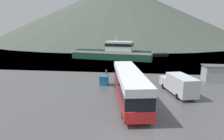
{
  "coord_description": "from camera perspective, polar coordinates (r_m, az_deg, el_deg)",
  "views": [
    {
      "loc": [
        -0.31,
        -10.79,
        7.88
      ],
      "look_at": [
        -3.21,
        14.91,
        2.0
      ],
      "focal_mm": 28.0,
      "sensor_mm": 36.0,
      "label": 1
    }
  ],
  "objects": [
    {
      "name": "fishing_boat",
      "position": [
        49.02,
        0.39,
        5.75
      ],
      "size": [
        23.06,
        8.86,
        9.91
      ],
      "rotation": [
        0.0,
        0.0,
        1.39
      ],
      "color": "#1E5138",
      "rests_on": "water_surface"
    },
    {
      "name": "delivery_van",
      "position": [
        23.49,
        20.95,
        -4.28
      ],
      "size": [
        3.59,
        6.66,
        2.51
      ],
      "rotation": [
        0.0,
        0.0,
        0.25
      ],
      "color": "silver",
      "rests_on": "ground"
    },
    {
      "name": "water_surface",
      "position": [
        152.39,
        6.64,
        9.76
      ],
      "size": [
        240.0,
        240.0,
        0.0
      ],
      "primitive_type": "plane",
      "color": "slate",
      "rests_on": "ground"
    },
    {
      "name": "hill_backdrop",
      "position": [
        154.85,
        1.77,
        18.3
      ],
      "size": [
        190.14,
        190.14,
        45.42
      ],
      "primitive_type": "cone",
      "color": "#424C42",
      "rests_on": "ground"
    },
    {
      "name": "tour_bus",
      "position": [
        20.14,
        5.53,
        -4.47
      ],
      "size": [
        4.61,
        12.93,
        3.42
      ],
      "rotation": [
        0.0,
        0.0,
        0.17
      ],
      "color": "red",
      "rests_on": "ground"
    },
    {
      "name": "mooring_bollard",
      "position": [
        32.44,
        -1.9,
        -0.5
      ],
      "size": [
        0.34,
        0.34,
        0.77
      ],
      "color": "#4C4C51",
      "rests_on": "ground"
    },
    {
      "name": "dock_kiosk",
      "position": [
        31.89,
        30.4,
        -0.92
      ],
      "size": [
        3.5,
        2.43,
        2.55
      ],
      "color": "#93999E",
      "rests_on": "ground"
    },
    {
      "name": "storage_bin",
      "position": [
        25.76,
        -2.64,
        -3.38
      ],
      "size": [
        1.29,
        1.28,
        1.38
      ],
      "color": "teal",
      "rests_on": "ground"
    },
    {
      "name": "small_boat",
      "position": [
        55.96,
        14.13,
        4.83
      ],
      "size": [
        7.62,
        3.97,
        0.97
      ],
      "rotation": [
        0.0,
        0.0,
        4.98
      ],
      "color": "black",
      "rests_on": "water_surface"
    }
  ]
}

